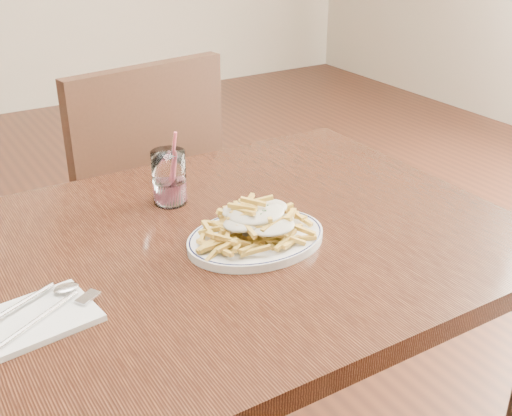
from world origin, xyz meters
TOP-DOWN VIEW (x-y plane):
  - table at (0.00, 0.00)m, footprint 1.20×0.80m
  - chair_far at (0.13, 0.65)m, footprint 0.50×0.50m
  - fries_plate at (0.10, -0.05)m, footprint 0.31×0.28m
  - loaded_fries at (0.10, -0.05)m, footprint 0.24×0.21m
  - napkin at (-0.32, -0.08)m, footprint 0.21×0.15m
  - cutlery at (-0.32, -0.08)m, footprint 0.20×0.16m
  - water_glass at (0.04, 0.19)m, footprint 0.07×0.07m

SIDE VIEW (x-z plane):
  - chair_far at x=0.13m, z-range 0.06..1.01m
  - table at x=0.00m, z-range 0.30..1.05m
  - napkin at x=-0.32m, z-range 0.75..0.76m
  - fries_plate at x=0.10m, z-range 0.75..0.77m
  - cutlery at x=-0.32m, z-range 0.76..0.77m
  - water_glass at x=0.04m, z-range 0.72..0.87m
  - loaded_fries at x=0.10m, z-range 0.77..0.83m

